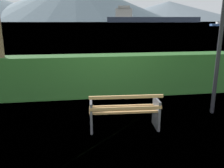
{
  "coord_description": "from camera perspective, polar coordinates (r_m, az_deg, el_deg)",
  "views": [
    {
      "loc": [
        -0.99,
        -4.84,
        2.35
      ],
      "look_at": [
        0.0,
        1.82,
        0.54
      ],
      "focal_mm": 38.21,
      "sensor_mm": 36.0,
      "label": 1
    }
  ],
  "objects": [
    {
      "name": "park_bench",
      "position": [
        5.25,
        2.99,
        -6.54
      ],
      "size": [
        1.56,
        0.65,
        0.87
      ],
      "color": "tan",
      "rests_on": "ground_plane"
    },
    {
      "name": "cargo_ship_large",
      "position": [
        288.96,
        8.06,
        15.42
      ],
      "size": [
        106.1,
        32.63,
        18.3
      ],
      "color": "#2D384C",
      "rests_on": "water_surface"
    },
    {
      "name": "ground_plane",
      "position": [
        5.47,
        2.84,
        -10.42
      ],
      "size": [
        1400.0,
        1400.0,
        0.0
      ],
      "primitive_type": "plane",
      "color": "#567A38"
    },
    {
      "name": "distant_hills",
      "position": [
        556.14,
        -10.94,
        18.18
      ],
      "size": [
        809.88,
        434.94,
        85.42
      ],
      "color": "slate",
      "rests_on": "ground_plane"
    },
    {
      "name": "water_surface",
      "position": [
        312.72,
        -8.53,
        14.43
      ],
      "size": [
        620.0,
        620.0,
        0.0
      ],
      "primitive_type": "plane",
      "color": "#6B8EA3",
      "rests_on": "ground_plane"
    },
    {
      "name": "hedge_row",
      "position": [
        7.63,
        -0.79,
        2.15
      ],
      "size": [
        8.25,
        0.77,
        1.3
      ],
      "primitive_type": "cube",
      "color": "#285B23",
      "rests_on": "ground_plane"
    },
    {
      "name": "sailboat_mid",
      "position": [
        113.69,
        24.33,
        12.85
      ],
      "size": [
        7.64,
        3.45,
        1.73
      ],
      "color": "#335693",
      "rests_on": "water_surface"
    }
  ]
}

